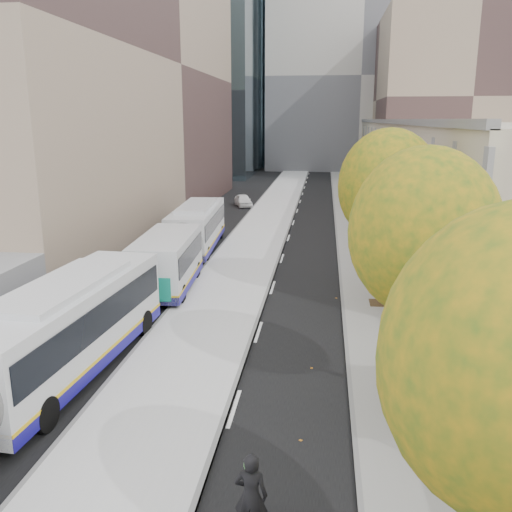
# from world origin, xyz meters

# --- Properties ---
(bus_platform) EXTENTS (4.25, 150.00, 0.15)m
(bus_platform) POSITION_xyz_m (-3.88, 35.00, 0.07)
(bus_platform) COLOR silver
(bus_platform) RESTS_ON ground
(sidewalk) EXTENTS (4.75, 150.00, 0.08)m
(sidewalk) POSITION_xyz_m (4.12, 35.00, 0.04)
(sidewalk) COLOR gray
(sidewalk) RESTS_ON ground
(building_tan) EXTENTS (18.00, 92.00, 8.00)m
(building_tan) POSITION_xyz_m (15.50, 64.00, 4.00)
(building_tan) COLOR #A89B87
(building_tan) RESTS_ON ground
(building_midrise) EXTENTS (24.00, 46.00, 25.00)m
(building_midrise) POSITION_xyz_m (-22.50, 41.00, 12.50)
(building_midrise) COLOR gray
(building_midrise) RESTS_ON ground
(building_far_block) EXTENTS (30.00, 18.00, 30.00)m
(building_far_block) POSITION_xyz_m (6.00, 96.00, 15.00)
(building_far_block) COLOR #A5A098
(building_far_block) RESTS_ON ground
(tree_c) EXTENTS (4.20, 4.20, 7.28)m
(tree_c) POSITION_xyz_m (3.60, 13.00, 5.25)
(tree_c) COLOR black
(tree_c) RESTS_ON sidewalk
(tree_d) EXTENTS (4.40, 4.40, 7.60)m
(tree_d) POSITION_xyz_m (3.60, 22.00, 5.47)
(tree_d) COLOR black
(tree_d) RESTS_ON sidewalk
(bus_far) EXTENTS (3.47, 16.87, 2.79)m
(bus_far) POSITION_xyz_m (-7.14, 28.04, 1.53)
(bus_far) COLOR silver
(bus_far) RESTS_ON ground
(distant_car) EXTENTS (2.42, 3.67, 1.16)m
(distant_car) POSITION_xyz_m (-7.08, 50.19, 0.58)
(distant_car) COLOR white
(distant_car) RESTS_ON ground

